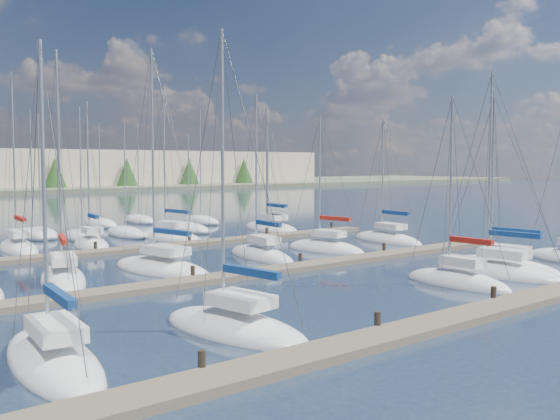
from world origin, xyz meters
TOP-DOWN VIEW (x-y plane):
  - ground at (0.00, 60.00)m, footprint 400.00×400.00m
  - dock_near at (0.00, 2.01)m, footprint 44.00×1.93m
  - dock_mid at (0.00, 16.01)m, footprint 44.00×1.93m
  - dock_far at (0.00, 30.01)m, footprint 44.00×1.93m
  - sailboat_b at (-15.26, 6.82)m, footprint 3.32×8.37m
  - sailboat_k at (4.09, 21.22)m, footprint 3.06×8.10m
  - sailboat_o at (-2.88, 34.47)m, footprint 3.25×6.64m
  - sailboat_n at (-8.08, 35.79)m, footprint 3.07×8.09m
  - sailboat_j at (-3.92, 20.78)m, footprint 4.31×8.98m
  - sailboat_l at (10.12, 21.10)m, footprint 3.41×7.32m
  - sailboat_m at (18.01, 21.93)m, footprint 3.16×8.01m
  - sailboat_i at (-9.87, 21.15)m, footprint 4.54×8.68m
  - sailboat_d at (6.58, 6.75)m, footprint 2.18×6.52m
  - sailboat_e at (11.04, 7.09)m, footprint 3.19×8.13m
  - sailboat_f at (12.83, 8.05)m, footprint 2.84×8.01m
  - sailboat_q at (15.78, 35.06)m, footprint 3.89×8.51m
  - sailboat_r at (16.22, 35.77)m, footprint 2.44×8.06m
  - sailboat_c at (-8.31, 6.48)m, footprint 3.96×7.80m
  - sailboat_p at (4.39, 34.86)m, footprint 3.86×8.56m
  - distant_boats at (-4.34, 43.76)m, footprint 36.93×20.75m

SIDE VIEW (x-z plane):
  - ground at x=0.00m, z-range 0.00..0.00m
  - dock_near at x=0.00m, z-range -0.40..0.70m
  - dock_mid at x=0.00m, z-range -0.40..0.70m
  - dock_far at x=0.00m, z-range -0.40..0.70m
  - sailboat_q at x=15.78m, z-range -5.81..6.15m
  - sailboat_b at x=-15.26m, z-range -5.52..5.87m
  - sailboat_m at x=18.01m, z-range -5.37..5.72m
  - sailboat_j at x=-3.92m, z-range -7.01..7.36m
  - sailboat_c at x=-8.31m, z-range -6.11..6.47m
  - sailboat_f at x=12.83m, z-range -5.54..5.91m
  - sailboat_l at x=10.12m, z-range -5.31..5.67m
  - sailboat_p at x=4.39m, z-range -6.80..7.17m
  - sailboat_e at x=11.04m, z-range -6.19..6.56m
  - sailboat_r at x=16.22m, z-range -6.43..6.81m
  - sailboat_k at x=4.09m, z-range -5.90..6.29m
  - sailboat_i at x=-9.87m, z-range -6.65..7.04m
  - sailboat_d at x=6.58m, z-range -5.31..5.70m
  - sailboat_o at x=-2.88m, z-range -5.93..6.32m
  - sailboat_n at x=-8.08m, z-range -6.95..7.34m
  - distant_boats at x=-4.34m, z-range -6.36..6.94m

